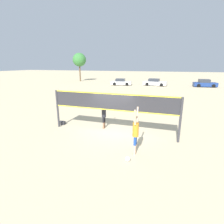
{
  "coord_description": "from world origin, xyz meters",
  "views": [
    {
      "loc": [
        3.26,
        -9.6,
        4.17
      ],
      "look_at": [
        0.0,
        0.0,
        1.39
      ],
      "focal_mm": 28.0,
      "sensor_mm": 36.0,
      "label": 1
    }
  ],
  "objects_px": {
    "player_blocker": "(104,114)",
    "volleyball": "(128,159)",
    "volleyball_net": "(112,106)",
    "player_spiker": "(136,131)",
    "tree_left_cluster": "(79,60)",
    "parked_car_mid": "(155,83)",
    "gear_bag": "(62,123)",
    "parked_car_near": "(205,84)",
    "parked_car_far": "(121,82)"
  },
  "relations": [
    {
      "from": "player_blocker",
      "to": "volleyball",
      "type": "xyz_separation_m",
      "value": [
        2.5,
        -3.55,
        -0.9
      ]
    },
    {
      "from": "volleyball_net",
      "to": "player_spiker",
      "type": "relative_size",
      "value": 3.46
    },
    {
      "from": "volleyball_net",
      "to": "tree_left_cluster",
      "type": "height_order",
      "value": "tree_left_cluster"
    },
    {
      "from": "volleyball_net",
      "to": "tree_left_cluster",
      "type": "relative_size",
      "value": 1.14
    },
    {
      "from": "parked_car_mid",
      "to": "volleyball",
      "type": "bearing_deg",
      "value": -80.85
    },
    {
      "from": "player_spiker",
      "to": "volleyball",
      "type": "distance_m",
      "value": 1.33
    },
    {
      "from": "player_spiker",
      "to": "volleyball",
      "type": "xyz_separation_m",
      "value": [
        -0.17,
        -0.74,
        -1.09
      ]
    },
    {
      "from": "gear_bag",
      "to": "volleyball",
      "type": "bearing_deg",
      "value": -30.45
    },
    {
      "from": "parked_car_near",
      "to": "parked_car_far",
      "type": "bearing_deg",
      "value": -177.48
    },
    {
      "from": "volleyball",
      "to": "tree_left_cluster",
      "type": "xyz_separation_m",
      "value": [
        -20.68,
        33.52,
        5.11
      ]
    },
    {
      "from": "parked_car_far",
      "to": "tree_left_cluster",
      "type": "relative_size",
      "value": 0.62
    },
    {
      "from": "volleyball",
      "to": "parked_car_mid",
      "type": "height_order",
      "value": "parked_car_mid"
    },
    {
      "from": "parked_car_near",
      "to": "tree_left_cluster",
      "type": "xyz_separation_m",
      "value": [
        -28.21,
        3.05,
        4.59
      ]
    },
    {
      "from": "parked_car_far",
      "to": "player_spiker",
      "type": "bearing_deg",
      "value": -80.12
    },
    {
      "from": "volleyball_net",
      "to": "gear_bag",
      "type": "xyz_separation_m",
      "value": [
        -3.92,
        0.46,
        -1.66
      ]
    },
    {
      "from": "parked_car_far",
      "to": "tree_left_cluster",
      "type": "bearing_deg",
      "value": 149.21
    },
    {
      "from": "volleyball",
      "to": "gear_bag",
      "type": "xyz_separation_m",
      "value": [
        -5.61,
        3.3,
        0.0
      ]
    },
    {
      "from": "volleyball_net",
      "to": "gear_bag",
      "type": "distance_m",
      "value": 4.28
    },
    {
      "from": "volleyball",
      "to": "parked_car_far",
      "type": "relative_size",
      "value": 0.05
    },
    {
      "from": "player_spiker",
      "to": "volleyball",
      "type": "height_order",
      "value": "player_spiker"
    },
    {
      "from": "player_spiker",
      "to": "player_blocker",
      "type": "xyz_separation_m",
      "value": [
        -2.67,
        2.82,
        -0.19
      ]
    },
    {
      "from": "volleyball",
      "to": "tree_left_cluster",
      "type": "bearing_deg",
      "value": 121.67
    },
    {
      "from": "volleyball",
      "to": "parked_car_near",
      "type": "bearing_deg",
      "value": 76.12
    },
    {
      "from": "gear_bag",
      "to": "parked_car_far",
      "type": "height_order",
      "value": "parked_car_far"
    },
    {
      "from": "player_spiker",
      "to": "parked_car_mid",
      "type": "xyz_separation_m",
      "value": [
        -1.81,
        28.77,
        -0.59
      ]
    },
    {
      "from": "tree_left_cluster",
      "to": "volleyball_net",
      "type": "bearing_deg",
      "value": -58.25
    },
    {
      "from": "player_blocker",
      "to": "volleyball",
      "type": "distance_m",
      "value": 4.44
    },
    {
      "from": "player_blocker",
      "to": "parked_car_mid",
      "type": "relative_size",
      "value": 0.42
    },
    {
      "from": "volleyball_net",
      "to": "volleyball",
      "type": "relative_size",
      "value": 34.05
    },
    {
      "from": "volleyball",
      "to": "gear_bag",
      "type": "height_order",
      "value": "gear_bag"
    },
    {
      "from": "player_spiker",
      "to": "parked_car_far",
      "type": "relative_size",
      "value": 0.53
    },
    {
      "from": "parked_car_mid",
      "to": "volleyball_net",
      "type": "bearing_deg",
      "value": -84.14
    },
    {
      "from": "parked_car_mid",
      "to": "tree_left_cluster",
      "type": "bearing_deg",
      "value": 174.05
    },
    {
      "from": "volleyball",
      "to": "tree_left_cluster",
      "type": "height_order",
      "value": "tree_left_cluster"
    },
    {
      "from": "player_spiker",
      "to": "player_blocker",
      "type": "bearing_deg",
      "value": 43.53
    },
    {
      "from": "player_spiker",
      "to": "parked_car_far",
      "type": "bearing_deg",
      "value": 17.19
    },
    {
      "from": "volleyball_net",
      "to": "tree_left_cluster",
      "type": "bearing_deg",
      "value": 121.75
    },
    {
      "from": "volleyball_net",
      "to": "parked_car_far",
      "type": "relative_size",
      "value": 1.84
    },
    {
      "from": "player_blocker",
      "to": "gear_bag",
      "type": "distance_m",
      "value": 3.25
    },
    {
      "from": "volleyball_net",
      "to": "parked_car_far",
      "type": "xyz_separation_m",
      "value": [
        -6.62,
        25.32,
        -1.19
      ]
    },
    {
      "from": "volleyball",
      "to": "parked_car_far",
      "type": "xyz_separation_m",
      "value": [
        -8.31,
        28.15,
        0.48
      ]
    },
    {
      "from": "volleyball",
      "to": "parked_car_far",
      "type": "height_order",
      "value": "parked_car_far"
    },
    {
      "from": "volleyball_net",
      "to": "parked_car_far",
      "type": "bearing_deg",
      "value": 104.65
    },
    {
      "from": "gear_bag",
      "to": "parked_car_near",
      "type": "relative_size",
      "value": 0.1
    },
    {
      "from": "volleyball_net",
      "to": "player_blocker",
      "type": "xyz_separation_m",
      "value": [
        -0.81,
        0.72,
        -0.76
      ]
    },
    {
      "from": "parked_car_far",
      "to": "gear_bag",
      "type": "bearing_deg",
      "value": -91.12
    },
    {
      "from": "parked_car_far",
      "to": "tree_left_cluster",
      "type": "xyz_separation_m",
      "value": [
        -12.37,
        5.37,
        4.63
      ]
    },
    {
      "from": "player_spiker",
      "to": "tree_left_cluster",
      "type": "xyz_separation_m",
      "value": [
        -20.86,
        32.79,
        4.01
      ]
    },
    {
      "from": "player_blocker",
      "to": "volleyball",
      "type": "bearing_deg",
      "value": 35.15
    },
    {
      "from": "gear_bag",
      "to": "parked_car_mid",
      "type": "bearing_deg",
      "value": 81.38
    }
  ]
}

